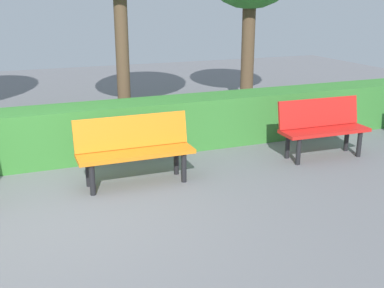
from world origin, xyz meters
TOP-DOWN VIEW (x-y plane):
  - ground_plane at (0.00, 0.00)m, footprint 23.09×23.09m
  - bench_red at (-3.94, -0.65)m, footprint 1.36×0.50m
  - bench_orange at (-1.06, -0.65)m, footprint 1.48×0.47m
  - hedge_row at (-1.18, -1.84)m, footprint 19.09×0.67m

SIDE VIEW (x-z plane):
  - ground_plane at x=0.00m, z-range 0.00..0.00m
  - hedge_row at x=-1.18m, z-range 0.00..0.79m
  - bench_red at x=-3.94m, z-range 0.05..0.91m
  - bench_orange at x=-1.06m, z-range 0.05..0.91m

